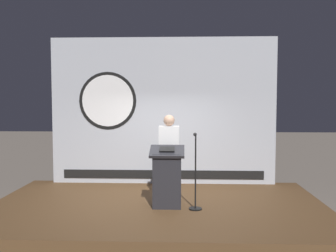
{
  "coord_description": "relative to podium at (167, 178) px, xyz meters",
  "views": [
    {
      "loc": [
        0.5,
        -7.28,
        2.3
      ],
      "look_at": [
        0.19,
        0.2,
        1.79
      ],
      "focal_mm": 41.29,
      "sensor_mm": 36.0,
      "label": 1
    }
  ],
  "objects": [
    {
      "name": "ground_plane",
      "position": [
        -0.19,
        0.2,
        -0.85
      ],
      "size": [
        40.0,
        40.0,
        0.0
      ],
      "primitive_type": "plane",
      "color": "#6B6056"
    },
    {
      "name": "microphone_stand",
      "position": [
        0.52,
        -0.09,
        -0.06
      ],
      "size": [
        0.24,
        0.58,
        1.38
      ],
      "color": "black",
      "rests_on": "stage_platform"
    },
    {
      "name": "speaker_person",
      "position": [
        0.02,
        0.48,
        0.32
      ],
      "size": [
        0.4,
        0.26,
        1.7
      ],
      "color": "black",
      "rests_on": "stage_platform"
    },
    {
      "name": "podium",
      "position": [
        0.0,
        0.0,
        0.0
      ],
      "size": [
        0.64,
        0.49,
        1.14
      ],
      "color": "#26262B",
      "rests_on": "stage_platform"
    },
    {
      "name": "stage_platform",
      "position": [
        -0.19,
        0.2,
        -0.7
      ],
      "size": [
        6.4,
        4.0,
        0.3
      ],
      "primitive_type": "cube",
      "color": "brown",
      "rests_on": "ground"
    },
    {
      "name": "banner_display",
      "position": [
        -0.23,
        2.05,
        1.17
      ],
      "size": [
        5.3,
        0.12,
        3.45
      ],
      "color": "#B2B7C1",
      "rests_on": "stage_platform"
    }
  ]
}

